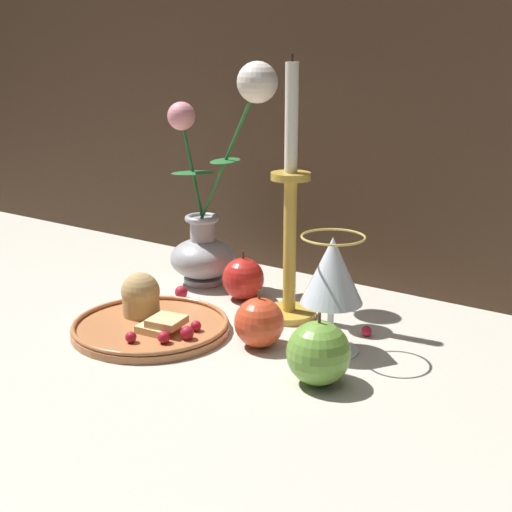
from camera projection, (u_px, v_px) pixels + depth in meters
The scene contains 10 objects.
ground_plane at pixel (219, 323), 1.01m from camera, with size 2.40×2.40×0.00m, color #B7B2A3.
vase at pixel (210, 216), 1.14m from camera, with size 0.20×0.11×0.36m.
plate_with_pastries at pixel (149, 319), 0.98m from camera, with size 0.22×0.22×0.07m.
wine_glass at pixel (332, 275), 0.89m from camera, with size 0.08×0.08×0.15m.
candlestick at pixel (290, 229), 0.99m from camera, with size 0.08×0.08×0.37m.
apple_beside_vase at pixel (243, 279), 1.10m from camera, with size 0.07×0.07×0.08m.
apple_near_glass at pixel (259, 322), 0.92m from camera, with size 0.07×0.07×0.08m.
apple_at_table_edge at pixel (319, 353), 0.82m from camera, with size 0.08×0.08×0.09m.
berry_near_plate at pixel (181, 292), 1.11m from camera, with size 0.02×0.02×0.02m, color #AD192D.
berry_front_center at pixel (366, 331), 0.96m from camera, with size 0.01×0.01×0.01m, color #AD192D.
Camera 1 is at (0.58, -0.74, 0.37)m, focal length 50.00 mm.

